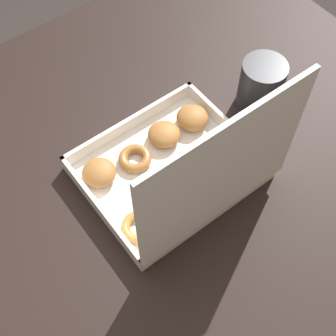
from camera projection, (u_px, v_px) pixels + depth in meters
ground_plane at (169, 289)px, 1.56m from camera, size 8.00×8.00×0.00m
dining_table at (170, 190)px, 0.99m from camera, size 1.16×1.01×0.77m
donut_box at (181, 167)px, 0.83m from camera, size 0.31×0.27×0.30m
coffee_mug at (261, 85)px, 0.94m from camera, size 0.09×0.09×0.11m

